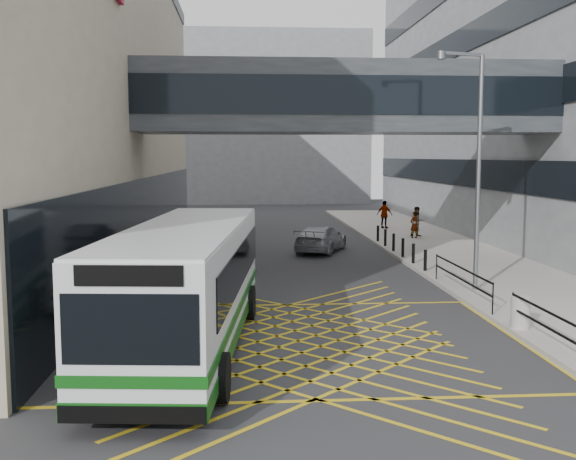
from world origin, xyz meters
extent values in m
plane|color=#333335|center=(0.00, 0.00, 0.00)|extent=(120.00, 120.00, 0.00)
cube|color=black|center=(-5.96, 16.00, 2.00)|extent=(0.10, 41.50, 4.00)
cube|color=black|center=(11.96, 24.00, 4.00)|extent=(0.10, 43.50, 1.60)
cube|color=black|center=(11.96, 24.00, 8.00)|extent=(0.10, 43.50, 1.60)
cube|color=black|center=(11.96, 24.00, 12.00)|extent=(0.10, 43.50, 1.60)
cube|color=gray|center=(-2.00, 60.00, 9.00)|extent=(28.00, 16.00, 18.00)
cube|color=#383D42|center=(3.00, 12.00, 7.50)|extent=(20.00, 4.00, 3.00)
cube|color=black|center=(3.00, 9.98, 7.50)|extent=(19.50, 0.06, 1.60)
cube|color=black|center=(3.00, 14.02, 7.50)|extent=(19.50, 0.06, 1.60)
cube|color=#ACA79E|center=(9.00, 15.00, 0.08)|extent=(6.00, 54.00, 0.16)
cube|color=gold|center=(0.00, 0.00, 0.00)|extent=(12.00, 9.00, 0.01)
cube|color=silver|center=(-2.89, -0.59, 1.77)|extent=(3.66, 11.66, 2.81)
cube|color=#0F4D11|center=(-2.89, -0.59, 0.54)|extent=(3.70, 11.71, 0.35)
cube|color=#0F4D11|center=(-2.89, -0.59, 1.09)|extent=(3.72, 11.71, 0.23)
cube|color=black|center=(-2.83, 0.03, 2.14)|extent=(3.58, 10.21, 1.09)
cube|color=black|center=(-3.42, -6.28, 2.03)|extent=(2.40, 0.31, 1.25)
cube|color=black|center=(-3.42, -6.30, 2.97)|extent=(1.87, 0.24, 0.36)
cube|color=silver|center=(-2.89, -0.59, 3.19)|extent=(3.63, 11.55, 0.10)
cube|color=black|center=(-3.42, -6.30, 0.52)|extent=(2.60, 0.35, 0.31)
cube|color=black|center=(-2.36, 5.12, 0.52)|extent=(2.60, 0.35, 0.31)
cylinder|color=black|center=(-4.55, -4.21, 0.52)|extent=(0.39, 1.07, 1.04)
cylinder|color=black|center=(-1.93, -4.45, 0.52)|extent=(0.39, 1.07, 1.04)
cylinder|color=black|center=(-3.89, 2.85, 0.52)|extent=(0.39, 1.07, 1.04)
cylinder|color=black|center=(-1.28, 2.61, 0.52)|extent=(0.39, 1.07, 1.04)
imported|color=silver|center=(-4.50, 4.87, 0.71)|extent=(2.98, 4.78, 1.42)
imported|color=black|center=(-2.21, 18.70, 0.72)|extent=(2.19, 4.75, 1.44)
imported|color=gray|center=(2.62, 17.10, 0.73)|extent=(3.56, 5.10, 1.46)
cylinder|color=slate|center=(6.96, 5.84, 4.34)|extent=(0.21, 0.21, 8.36)
cube|color=slate|center=(6.16, 5.61, 8.52)|extent=(1.64, 0.56, 0.10)
cylinder|color=slate|center=(5.35, 5.38, 8.44)|extent=(0.36, 0.36, 0.26)
cylinder|color=#ADA89E|center=(6.31, 0.35, 0.62)|extent=(0.53, 0.53, 0.91)
cube|color=black|center=(6.15, -2.00, 1.11)|extent=(0.05, 5.00, 0.05)
cube|color=black|center=(6.15, -2.00, 0.71)|extent=(0.05, 5.00, 0.05)
cube|color=black|center=(6.15, 5.00, 1.11)|extent=(0.05, 6.00, 0.05)
cube|color=black|center=(6.15, 5.00, 0.71)|extent=(0.05, 6.00, 0.05)
cylinder|color=black|center=(6.15, 0.50, 0.66)|extent=(0.04, 0.04, 1.00)
cylinder|color=black|center=(6.15, 2.00, 0.66)|extent=(0.04, 0.04, 1.00)
cylinder|color=black|center=(6.15, 8.00, 0.66)|extent=(0.04, 0.04, 1.00)
cylinder|color=black|center=(6.25, 10.00, 0.61)|extent=(0.14, 0.14, 0.90)
cylinder|color=black|center=(6.25, 12.00, 0.61)|extent=(0.14, 0.14, 0.90)
cylinder|color=black|center=(6.25, 14.00, 0.61)|extent=(0.14, 0.14, 0.90)
cylinder|color=black|center=(6.25, 16.00, 0.61)|extent=(0.14, 0.14, 0.90)
cylinder|color=black|center=(6.25, 18.00, 0.61)|extent=(0.14, 0.14, 0.90)
cylinder|color=black|center=(6.25, 20.00, 0.61)|extent=(0.14, 0.14, 0.90)
imported|color=gray|center=(8.70, 21.33, 0.95)|extent=(0.76, 0.69, 1.58)
imported|color=gray|center=(9.11, 22.15, 1.06)|extent=(0.96, 0.68, 1.79)
imported|color=gray|center=(8.07, 26.76, 1.09)|extent=(1.19, 1.09, 1.86)
camera|label=1|loc=(-1.49, -17.75, 4.99)|focal=42.00mm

